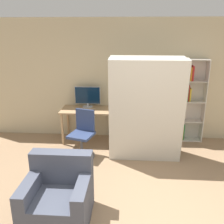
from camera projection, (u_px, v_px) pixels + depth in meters
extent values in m
cube|color=#C6B793|center=(143.00, 81.00, 5.63)|extent=(8.00, 0.06, 2.70)
cube|color=tan|center=(88.00, 110.00, 5.57)|extent=(1.18, 0.64, 0.03)
cylinder|color=tan|center=(62.00, 129.00, 5.47)|extent=(0.05, 0.05, 0.72)
cylinder|color=tan|center=(111.00, 130.00, 5.40)|extent=(0.05, 0.05, 0.72)
cylinder|color=tan|center=(68.00, 121.00, 5.96)|extent=(0.05, 0.05, 0.72)
cylinder|color=tan|center=(112.00, 122.00, 5.89)|extent=(0.05, 0.05, 0.72)
cylinder|color=#B7B7BC|center=(88.00, 106.00, 5.73)|extent=(0.24, 0.24, 0.02)
cylinder|color=#B7B7BC|center=(88.00, 105.00, 5.72)|extent=(0.04, 0.04, 0.07)
cube|color=#B7B7BC|center=(88.00, 95.00, 5.65)|extent=(0.58, 0.02, 0.40)
cube|color=#0A1E38|center=(88.00, 95.00, 5.65)|extent=(0.56, 0.03, 0.37)
cylinder|color=#4C4C51|center=(82.00, 156.00, 5.04)|extent=(0.52, 0.52, 0.03)
cylinder|color=#4C4C51|center=(82.00, 146.00, 4.97)|extent=(0.05, 0.05, 0.41)
cube|color=navy|center=(81.00, 135.00, 4.90)|extent=(0.55, 0.55, 0.05)
cube|color=navy|center=(85.00, 120.00, 5.00)|extent=(0.39, 0.15, 0.45)
cube|color=beige|center=(175.00, 101.00, 5.56)|extent=(0.02, 0.27, 1.85)
cube|color=beige|center=(204.00, 102.00, 5.51)|extent=(0.02, 0.27, 1.85)
cube|color=beige|center=(188.00, 100.00, 5.66)|extent=(0.65, 0.02, 1.85)
cube|color=beige|center=(186.00, 139.00, 5.82)|extent=(0.62, 0.24, 0.02)
cube|color=beige|center=(188.00, 121.00, 5.68)|extent=(0.62, 0.24, 0.02)
cube|color=beige|center=(190.00, 101.00, 5.54)|extent=(0.62, 0.24, 0.02)
cube|color=beige|center=(192.00, 81.00, 5.39)|extent=(0.62, 0.24, 0.02)
cube|color=beige|center=(194.00, 59.00, 5.25)|extent=(0.62, 0.24, 0.02)
cube|color=#7A2D84|center=(174.00, 132.00, 5.82)|extent=(0.04, 0.17, 0.33)
cube|color=#287A38|center=(176.00, 131.00, 5.81)|extent=(0.03, 0.14, 0.36)
cube|color=#232328|center=(178.00, 133.00, 5.75)|extent=(0.03, 0.15, 0.30)
cube|color=#287A38|center=(179.00, 133.00, 5.81)|extent=(0.03, 0.14, 0.27)
cube|color=#7A2D84|center=(181.00, 131.00, 5.78)|extent=(0.03, 0.16, 0.38)
cube|color=orange|center=(182.00, 133.00, 5.78)|extent=(0.02, 0.19, 0.30)
cube|color=#287A38|center=(183.00, 131.00, 5.79)|extent=(0.03, 0.18, 0.36)
cube|color=red|center=(175.00, 112.00, 5.67)|extent=(0.02, 0.14, 0.37)
cube|color=#232328|center=(177.00, 112.00, 5.63)|extent=(0.02, 0.14, 0.40)
cube|color=orange|center=(178.00, 113.00, 5.62)|extent=(0.02, 0.18, 0.37)
cube|color=red|center=(179.00, 114.00, 5.69)|extent=(0.03, 0.14, 0.27)
cube|color=brown|center=(177.00, 92.00, 5.49)|extent=(0.03, 0.14, 0.39)
cube|color=#287A38|center=(179.00, 92.00, 5.48)|extent=(0.03, 0.13, 0.40)
cube|color=#232328|center=(181.00, 93.00, 5.47)|extent=(0.02, 0.17, 0.35)
cube|color=teal|center=(183.00, 94.00, 5.46)|extent=(0.03, 0.16, 0.35)
cube|color=#1E4C9E|center=(184.00, 93.00, 5.47)|extent=(0.04, 0.15, 0.38)
cube|color=teal|center=(186.00, 92.00, 5.51)|extent=(0.02, 0.17, 0.39)
cube|color=#287A38|center=(187.00, 93.00, 5.48)|extent=(0.02, 0.20, 0.37)
cube|color=red|center=(188.00, 93.00, 5.48)|extent=(0.02, 0.14, 0.35)
cube|color=gold|center=(190.00, 95.00, 5.49)|extent=(0.03, 0.15, 0.29)
cube|color=silver|center=(179.00, 72.00, 5.40)|extent=(0.04, 0.13, 0.35)
cube|color=silver|center=(181.00, 74.00, 5.36)|extent=(0.02, 0.20, 0.27)
cube|color=#1E4C9E|center=(183.00, 72.00, 5.33)|extent=(0.04, 0.18, 0.38)
cube|color=red|center=(185.00, 71.00, 5.34)|extent=(0.04, 0.15, 0.39)
cube|color=#287A38|center=(187.00, 73.00, 5.35)|extent=(0.03, 0.20, 0.33)
cube|color=#7A2D84|center=(189.00, 73.00, 5.37)|extent=(0.03, 0.16, 0.33)
cube|color=orange|center=(190.00, 74.00, 5.36)|extent=(0.03, 0.20, 0.29)
cube|color=red|center=(192.00, 73.00, 5.36)|extent=(0.03, 0.20, 0.32)
cube|color=beige|center=(146.00, 112.00, 4.59)|extent=(1.37, 0.45, 1.98)
cube|color=beige|center=(184.00, 113.00, 4.54)|extent=(0.01, 0.45, 1.94)
cube|color=beige|center=(145.00, 107.00, 4.91)|extent=(1.37, 0.40, 1.98)
cube|color=beige|center=(180.00, 108.00, 4.86)|extent=(0.01, 0.40, 1.94)
cube|color=#474C5B|center=(58.00, 206.00, 3.30)|extent=(0.85, 0.80, 0.40)
cube|color=#474C5B|center=(62.00, 166.00, 3.45)|extent=(0.85, 0.20, 0.45)
cube|color=#474C5B|center=(30.00, 186.00, 3.23)|extent=(0.16, 0.80, 0.20)
cube|color=#474C5B|center=(83.00, 188.00, 3.19)|extent=(0.16, 0.80, 0.20)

